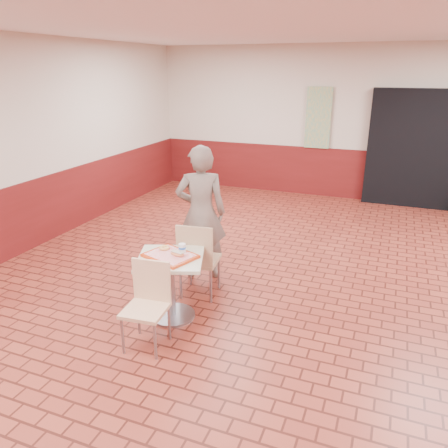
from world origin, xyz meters
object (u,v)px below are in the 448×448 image
(main_table, at_px, (171,277))
(customer, at_px, (201,213))
(ring_donut, at_px, (164,248))
(serving_tray, at_px, (170,256))
(long_john_donut, at_px, (177,254))
(chair_main_back, at_px, (198,257))
(chair_main_front, at_px, (148,300))
(paper_cup, at_px, (182,248))

(main_table, height_order, customer, customer)
(customer, distance_m, ring_donut, 0.94)
(serving_tray, distance_m, long_john_donut, 0.09)
(chair_main_back, distance_m, ring_donut, 0.51)
(serving_tray, bearing_deg, long_john_donut, -2.87)
(chair_main_front, bearing_deg, main_table, 86.27)
(main_table, height_order, chair_main_back, chair_main_back)
(chair_main_front, height_order, ring_donut, chair_main_front)
(ring_donut, relative_size, paper_cup, 1.17)
(ring_donut, xyz_separation_m, paper_cup, (0.21, -0.00, 0.03))
(main_table, distance_m, chair_main_front, 0.50)
(main_table, distance_m, ring_donut, 0.32)
(main_table, relative_size, chair_main_back, 0.77)
(ring_donut, bearing_deg, chair_main_back, 64.22)
(main_table, relative_size, paper_cup, 7.38)
(ring_donut, bearing_deg, paper_cup, -0.79)
(chair_main_front, distance_m, customer, 1.58)
(serving_tray, bearing_deg, customer, 96.21)
(chair_main_front, bearing_deg, long_john_donut, 76.52)
(ring_donut, relative_size, long_john_donut, 0.66)
(serving_tray, height_order, paper_cup, paper_cup)
(main_table, distance_m, serving_tray, 0.24)
(long_john_donut, distance_m, paper_cup, 0.10)
(chair_main_front, xyz_separation_m, long_john_donut, (0.07, 0.50, 0.29))
(serving_tray, height_order, ring_donut, ring_donut)
(serving_tray, relative_size, ring_donut, 4.48)
(customer, distance_m, long_john_donut, 1.06)
(main_table, bearing_deg, paper_cup, 44.98)
(chair_main_front, xyz_separation_m, chair_main_back, (0.06, 1.01, 0.04))
(chair_main_back, relative_size, paper_cup, 9.63)
(chair_main_back, bearing_deg, paper_cup, 85.05)
(main_table, relative_size, ring_donut, 6.31)
(ring_donut, bearing_deg, long_john_donut, -25.75)
(chair_main_back, distance_m, paper_cup, 0.49)
(serving_tray, bearing_deg, paper_cup, 44.98)
(chair_main_front, distance_m, serving_tray, 0.56)
(customer, distance_m, serving_tray, 1.04)
(ring_donut, bearing_deg, serving_tray, -38.07)
(chair_main_back, bearing_deg, chair_main_front, 79.28)
(main_table, bearing_deg, chair_main_front, -88.22)
(main_table, xyz_separation_m, ring_donut, (-0.12, 0.10, 0.28))
(chair_main_back, relative_size, customer, 0.54)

